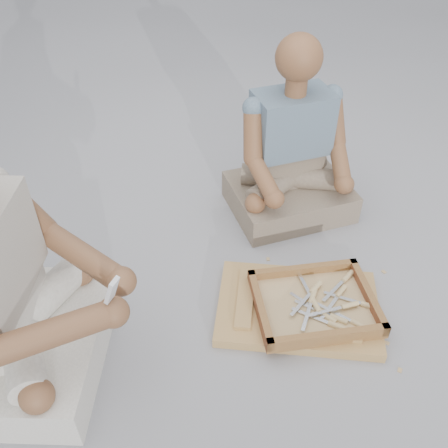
# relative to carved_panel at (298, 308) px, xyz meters

# --- Properties ---
(ground) EXTENTS (60.00, 60.00, 0.00)m
(ground) POSITION_rel_carved_panel_xyz_m (-0.27, -0.07, -0.02)
(ground) COLOR #A09FA4
(ground) RESTS_ON ground
(carved_panel) EXTENTS (0.66, 0.45, 0.04)m
(carved_panel) POSITION_rel_carved_panel_xyz_m (0.00, 0.00, 0.00)
(carved_panel) COLOR #A88441
(carved_panel) RESTS_ON ground
(tool_tray) EXTENTS (0.56, 0.50, 0.06)m
(tool_tray) POSITION_rel_carved_panel_xyz_m (0.06, -0.01, 0.04)
(tool_tray) COLOR brown
(tool_tray) RESTS_ON carved_panel
(chisel_0) EXTENTS (0.21, 0.10, 0.02)m
(chisel_0) POSITION_rel_carved_panel_xyz_m (0.14, -0.07, 0.05)
(chisel_0) COLOR silver
(chisel_0) RESTS_ON tool_tray
(chisel_1) EXTENTS (0.12, 0.20, 0.02)m
(chisel_1) POSITION_rel_carved_panel_xyz_m (0.16, 0.05, 0.05)
(chisel_1) COLOR silver
(chisel_1) RESTS_ON tool_tray
(chisel_2) EXTENTS (0.10, 0.21, 0.02)m
(chisel_2) POSITION_rel_carved_panel_xyz_m (0.06, -0.01, 0.06)
(chisel_2) COLOR silver
(chisel_2) RESTS_ON tool_tray
(chisel_3) EXTENTS (0.20, 0.12, 0.02)m
(chisel_3) POSITION_rel_carved_panel_xyz_m (0.21, -0.08, 0.05)
(chisel_3) COLOR silver
(chisel_3) RESTS_ON tool_tray
(chisel_4) EXTENTS (0.19, 0.14, 0.02)m
(chisel_4) POSITION_rel_carved_panel_xyz_m (0.10, -0.06, 0.05)
(chisel_4) COLOR silver
(chisel_4) RESTS_ON tool_tray
(chisel_5) EXTENTS (0.13, 0.20, 0.02)m
(chisel_5) POSITION_rel_carved_panel_xyz_m (0.05, 0.05, 0.06)
(chisel_5) COLOR silver
(chisel_5) RESTS_ON tool_tray
(chisel_6) EXTENTS (0.21, 0.11, 0.02)m
(chisel_6) POSITION_rel_carved_panel_xyz_m (0.18, -0.02, 0.06)
(chisel_6) COLOR silver
(chisel_6) RESTS_ON tool_tray
(chisel_7) EXTENTS (0.21, 0.09, 0.02)m
(chisel_7) POSITION_rel_carved_panel_xyz_m (0.13, -0.11, 0.05)
(chisel_7) COLOR silver
(chisel_7) RESTS_ON tool_tray
(chisel_8) EXTENTS (0.06, 0.22, 0.02)m
(chisel_8) POSITION_rel_carved_panel_xyz_m (0.05, -0.00, 0.06)
(chisel_8) COLOR silver
(chisel_8) RESTS_ON tool_tray
(chisel_9) EXTENTS (0.22, 0.07, 0.02)m
(chisel_9) POSITION_rel_carved_panel_xyz_m (0.26, 0.01, 0.05)
(chisel_9) COLOR silver
(chisel_9) RESTS_ON tool_tray
(chisel_10) EXTENTS (0.14, 0.19, 0.02)m
(chisel_10) POSITION_rel_carved_panel_xyz_m (0.19, 0.14, 0.05)
(chisel_10) COLOR silver
(chisel_10) RESTS_ON tool_tray
(wood_chip_0) EXTENTS (0.02, 0.02, 0.00)m
(wood_chip_0) POSITION_rel_carved_panel_xyz_m (0.04, 0.23, -0.02)
(wood_chip_0) COLOR tan
(wood_chip_0) RESTS_ON ground
(wood_chip_1) EXTENTS (0.02, 0.02, 0.00)m
(wood_chip_1) POSITION_rel_carved_panel_xyz_m (-0.13, 0.13, -0.02)
(wood_chip_1) COLOR tan
(wood_chip_1) RESTS_ON ground
(wood_chip_2) EXTENTS (0.02, 0.02, 0.00)m
(wood_chip_2) POSITION_rel_carved_panel_xyz_m (-0.14, 0.29, -0.02)
(wood_chip_2) COLOR tan
(wood_chip_2) RESTS_ON ground
(wood_chip_3) EXTENTS (0.02, 0.02, 0.00)m
(wood_chip_3) POSITION_rel_carved_panel_xyz_m (-0.09, -0.07, -0.02)
(wood_chip_3) COLOR tan
(wood_chip_3) RESTS_ON ground
(wood_chip_4) EXTENTS (0.02, 0.02, 0.00)m
(wood_chip_4) POSITION_rel_carved_panel_xyz_m (-0.26, -0.06, -0.02)
(wood_chip_4) COLOR tan
(wood_chip_4) RESTS_ON ground
(wood_chip_5) EXTENTS (0.02, 0.02, 0.00)m
(wood_chip_5) POSITION_rel_carved_panel_xyz_m (0.28, -0.12, -0.02)
(wood_chip_5) COLOR tan
(wood_chip_5) RESTS_ON ground
(wood_chip_6) EXTENTS (0.02, 0.02, 0.00)m
(wood_chip_6) POSITION_rel_carved_panel_xyz_m (-0.13, -0.14, -0.02)
(wood_chip_6) COLOR tan
(wood_chip_6) RESTS_ON ground
(wood_chip_7) EXTENTS (0.02, 0.02, 0.00)m
(wood_chip_7) POSITION_rel_carved_panel_xyz_m (0.37, 0.28, -0.02)
(wood_chip_7) COLOR tan
(wood_chip_7) RESTS_ON ground
(wood_chip_8) EXTENTS (0.02, 0.02, 0.00)m
(wood_chip_8) POSITION_rel_carved_panel_xyz_m (0.35, -0.11, -0.02)
(wood_chip_8) COLOR tan
(wood_chip_8) RESTS_ON ground
(wood_chip_9) EXTENTS (0.02, 0.02, 0.00)m
(wood_chip_9) POSITION_rel_carved_panel_xyz_m (0.38, -0.23, -0.02)
(wood_chip_9) COLOR tan
(wood_chip_9) RESTS_ON ground
(craftsman) EXTENTS (0.70, 0.70, 1.00)m
(craftsman) POSITION_rel_carved_panel_xyz_m (-0.96, -0.37, 0.32)
(craftsman) COLOR silver
(craftsman) RESTS_ON ground
(companion) EXTENTS (0.71, 0.65, 0.88)m
(companion) POSITION_rel_carved_panel_xyz_m (-0.08, 0.69, 0.27)
(companion) COLOR gray
(companion) RESTS_ON ground
(mobile_phone) EXTENTS (0.06, 0.05, 0.10)m
(mobile_phone) POSITION_rel_carved_panel_xyz_m (-0.59, -0.40, 0.45)
(mobile_phone) COLOR silver
(mobile_phone) RESTS_ON craftsman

